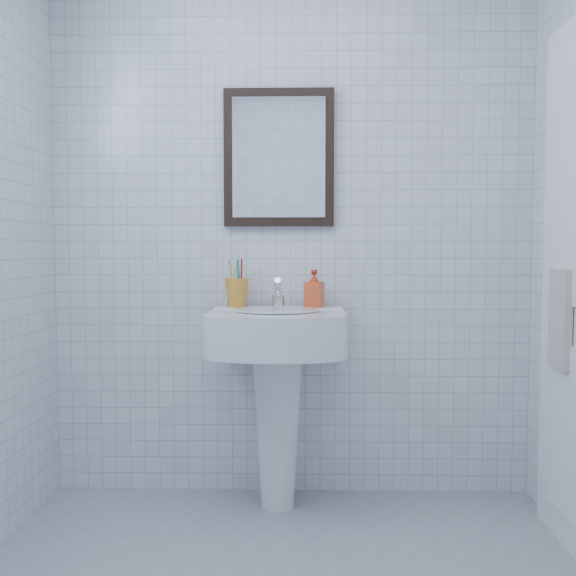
{
  "coord_description": "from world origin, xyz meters",
  "views": [
    {
      "loc": [
        0.06,
        -1.76,
        1.14
      ],
      "look_at": [
        -0.0,
        0.86,
        0.98
      ],
      "focal_mm": 40.0,
      "sensor_mm": 36.0,
      "label": 1
    }
  ],
  "objects": [
    {
      "name": "towel_ring",
      "position": [
        1.06,
        0.7,
        1.05
      ],
      "size": [
        0.01,
        0.18,
        0.18
      ],
      "primitive_type": "torus",
      "rotation": [
        0.0,
        1.57,
        0.0
      ],
      "color": "silver",
      "rests_on": "wall_right"
    },
    {
      "name": "wall_mirror",
      "position": [
        -0.05,
        1.18,
        1.55
      ],
      "size": [
        0.5,
        0.04,
        0.62
      ],
      "color": "black",
      "rests_on": "wall_back"
    },
    {
      "name": "wall_front",
      "position": [
        0.0,
        -1.2,
        1.25
      ],
      "size": [
        2.2,
        0.02,
        2.5
      ],
      "primitive_type": "cube",
      "color": "silver",
      "rests_on": "ground"
    },
    {
      "name": "faucet",
      "position": [
        -0.05,
        1.09,
        0.93
      ],
      "size": [
        0.05,
        0.12,
        0.14
      ],
      "color": "silver",
      "rests_on": "washbasin"
    },
    {
      "name": "washbasin",
      "position": [
        -0.05,
        0.99,
        0.59
      ],
      "size": [
        0.57,
        0.42,
        0.88
      ],
      "color": "white",
      "rests_on": "ground"
    },
    {
      "name": "toothbrush_cup",
      "position": [
        -0.24,
        1.11,
        0.94
      ],
      "size": [
        0.13,
        0.13,
        0.13
      ],
      "primitive_type": null,
      "rotation": [
        0.0,
        0.0,
        -0.26
      ],
      "color": "orange",
      "rests_on": "washbasin"
    },
    {
      "name": "soap_dispenser",
      "position": [
        0.11,
        1.12,
        0.96
      ],
      "size": [
        0.1,
        0.1,
        0.17
      ],
      "primitive_type": "imported",
      "rotation": [
        0.0,
        0.0,
        -0.33
      ],
      "color": "red",
      "rests_on": "washbasin"
    },
    {
      "name": "wall_back",
      "position": [
        0.0,
        1.2,
        1.25
      ],
      "size": [
        2.2,
        0.02,
        2.5
      ],
      "primitive_type": "cube",
      "color": "silver",
      "rests_on": "ground"
    },
    {
      "name": "hand_towel",
      "position": [
        1.04,
        0.7,
        0.87
      ],
      "size": [
        0.03,
        0.16,
        0.38
      ],
      "primitive_type": "cube",
      "color": "beige",
      "rests_on": "towel_ring"
    }
  ]
}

